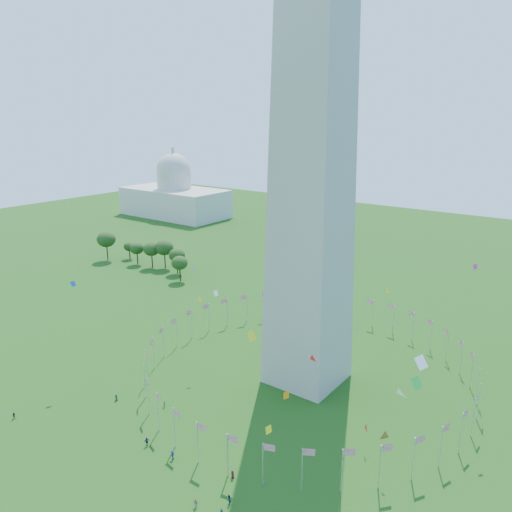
% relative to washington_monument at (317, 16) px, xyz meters
% --- Properties ---
extents(ground, '(600.00, 600.00, 0.00)m').
position_rel_washington_monument_xyz_m(ground, '(0.00, -50.00, -84.50)').
color(ground, '#16410F').
rests_on(ground, ground).
extents(washington_monument, '(16.80, 16.80, 169.00)m').
position_rel_washington_monument_xyz_m(washington_monument, '(0.00, 0.00, 0.00)').
color(washington_monument, '#B6B0A1').
rests_on(washington_monument, ground).
extents(flag_ring, '(80.24, 80.24, 9.00)m').
position_rel_washington_monument_xyz_m(flag_ring, '(-0.00, 0.00, -80.00)').
color(flag_ring, silver).
rests_on(flag_ring, ground).
extents(capitol_building, '(70.00, 35.00, 46.00)m').
position_rel_washington_monument_xyz_m(capitol_building, '(-180.00, 130.00, -61.50)').
color(capitol_building, beige).
rests_on(capitol_building, ground).
extents(kites_aloft, '(112.35, 66.89, 34.29)m').
position_rel_washington_monument_xyz_m(kites_aloft, '(14.00, -24.87, -64.74)').
color(kites_aloft, white).
rests_on(kites_aloft, ground).
extents(tree_line_west, '(55.91, 16.03, 13.22)m').
position_rel_washington_monument_xyz_m(tree_line_west, '(-106.50, 40.55, -78.77)').
color(tree_line_west, '#2B531B').
rests_on(tree_line_west, ground).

